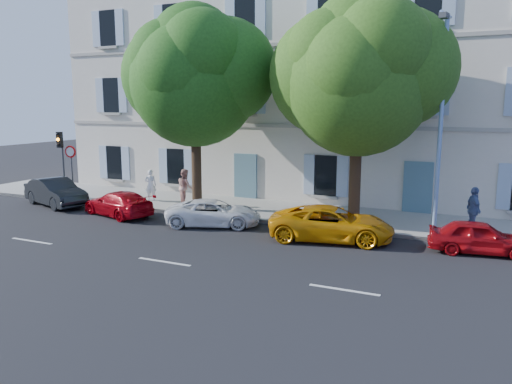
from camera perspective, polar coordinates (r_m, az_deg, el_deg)
The scene contains 17 objects.
ground at distance 20.00m, azimuth -3.84°, elevation -4.75°, with size 90.00×90.00×0.00m, color black.
sidewalk at distance 23.88m, azimuth 1.26°, elevation -2.10°, with size 36.00×4.50×0.15m, color #A09E96.
kerb at distance 21.95m, azimuth -1.00°, elevation -3.17°, with size 36.00×0.16×0.16m, color #9E998E.
building at distance 28.73m, azimuth 5.97°, elevation 11.79°, with size 28.00×7.00×12.00m, color beige.
car_dark_sedan at distance 27.16m, azimuth -21.92°, elevation -0.02°, with size 1.47×4.22×1.39m, color black.
car_red_coupe at distance 23.82m, azimuth -15.45°, elevation -1.27°, with size 1.61×3.96×1.15m, color #A6040F.
car_white_coupe at distance 21.18m, azimuth -4.86°, elevation -2.39°, with size 1.84×3.99×1.11m, color white.
car_yellow_supercar at distance 19.06m, azimuth 8.62°, elevation -3.58°, with size 2.14×4.65×1.29m, color orange.
car_red_hatchback at distance 18.87m, azimuth 24.18°, elevation -4.73°, with size 1.36×3.37×1.15m, color #A1090F.
tree_left at distance 23.63m, azimuth -7.02°, elevation 12.29°, with size 5.92×5.92×9.17m.
tree_right at distance 20.53m, azimuth 11.61°, elevation 12.08°, with size 5.82×5.82×8.97m.
traffic_light at distance 28.26m, azimuth -21.39°, elevation 4.46°, with size 0.30×0.40×3.51m.
road_sign at distance 28.21m, azimuth -20.37°, elevation 3.42°, with size 0.64×0.14×2.78m.
street_lamp at distance 19.66m, azimuth 20.38°, elevation 8.27°, with size 0.32×1.72×8.04m.
pedestrian_a at distance 26.32m, azimuth -11.94°, elevation 0.78°, with size 0.59×0.39×1.62m, color white.
pedestrian_b at distance 24.95m, azimuth -8.10°, elevation 0.59°, with size 0.87×0.68×1.79m, color tan.
pedestrian_c at distance 21.08m, azimuth 23.61°, elevation -1.89°, with size 1.05×0.44×1.80m, color #4C5F8B.
Camera 1 is at (9.26, -16.98, 5.10)m, focal length 35.00 mm.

